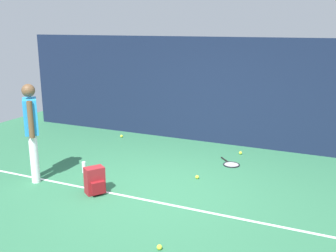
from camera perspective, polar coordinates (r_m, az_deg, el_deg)
ground_plane at (r=6.57m, az=-1.45°, el=-9.28°), size 12.00×12.00×0.00m
back_fence at (r=8.93m, az=6.88°, el=5.06°), size 10.00×0.10×2.40m
court_line at (r=6.22m, az=-3.18°, el=-10.70°), size 9.00×0.05×0.00m
tennis_player at (r=7.07m, az=-19.24°, el=-0.08°), size 0.43×0.44×1.70m
tennis_racket at (r=7.78m, az=9.11°, el=-5.50°), size 0.54×0.57×0.03m
backpack at (r=6.47m, az=-10.57°, el=-7.89°), size 0.38×0.37×0.44m
tennis_ball_near_player at (r=9.56m, az=-6.78°, el=-1.47°), size 0.07×0.07×0.07m
tennis_ball_by_fence at (r=7.02m, az=4.27°, el=-7.41°), size 0.07×0.07×0.07m
tennis_ball_mid_court at (r=4.98m, az=-1.26°, el=-17.22°), size 0.07×0.07×0.07m
tennis_ball_far_left at (r=8.41m, az=10.50°, el=-3.86°), size 0.07×0.07×0.07m
water_bottle at (r=7.42m, az=-12.14°, el=-5.89°), size 0.07×0.07×0.21m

